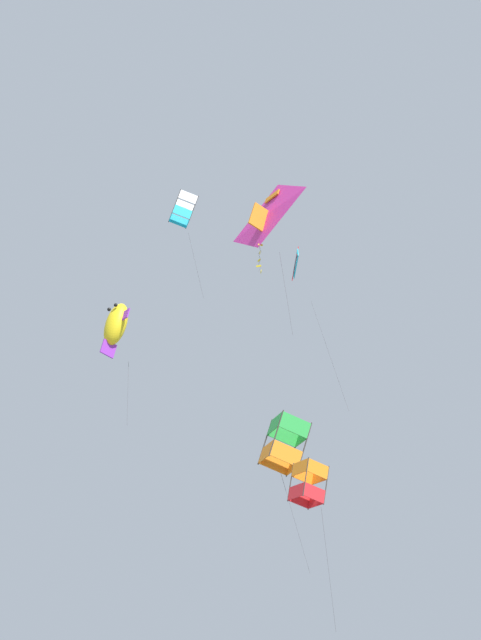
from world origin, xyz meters
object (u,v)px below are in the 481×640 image
Objects in this scene: kite_fish_far_centre at (116,325)px; kite_delta_upper_right at (266,216)px; kite_box_low_drifter at (285,444)px; kite_diamond_near_left at (296,265)px; kite_box_highest at (184,209)px; kite_box_near_right at (308,484)px.

kite_fish_far_centre is 11.15m from kite_delta_upper_right.
kite_box_low_drifter is 1.12× the size of kite_delta_upper_right.
kite_delta_upper_right is at bearing 158.92° from kite_diamond_near_left.
kite_box_highest reaches higher than kite_box_near_right.
kite_diamond_near_left reaches higher than kite_delta_upper_right.
kite_box_highest reaches higher than kite_fish_far_centre.
kite_delta_upper_right is at bearing -167.96° from kite_box_highest.
kite_diamond_near_left is at bearing -37.71° from kite_box_low_drifter.
kite_box_low_drifter is 6.70m from kite_box_near_right.
kite_box_near_right is at bearing -53.46° from kite_delta_upper_right.
kite_box_highest is at bearing 105.72° from kite_box_low_drifter.
kite_box_near_right is at bearing -160.82° from kite_fish_far_centre.
kite_box_near_right is (-5.57, 1.83, -3.24)m from kite_box_low_drifter.
kite_box_highest is 0.87× the size of kite_delta_upper_right.
kite_box_highest is 8.65m from kite_delta_upper_right.
kite_diamond_near_left is 13.08m from kite_delta_upper_right.
kite_box_low_drifter is (1.03, -5.15, -9.56)m from kite_box_highest.
kite_box_low_drifter is 1.10× the size of kite_fish_far_centre.
kite_fish_far_centre is (3.38, 1.77, -4.37)m from kite_box_highest.
kite_delta_upper_right is (-10.94, -2.14, 0.20)m from kite_fish_far_centre.
kite_delta_upper_right reaches higher than kite_fish_far_centre.
kite_fish_far_centre reaches higher than kite_box_low_drifter.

